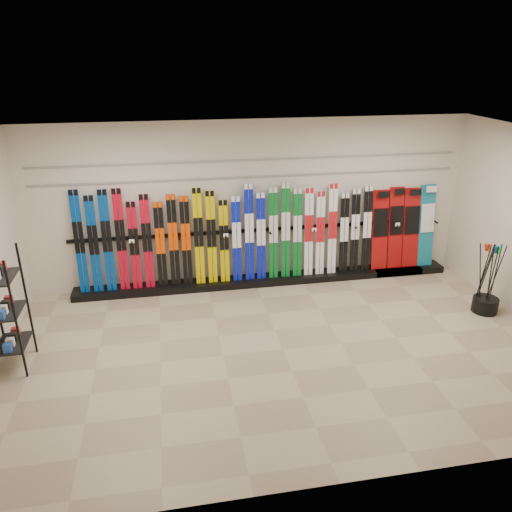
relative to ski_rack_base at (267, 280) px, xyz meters
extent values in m
plane|color=gray|center=(-0.22, -2.28, -0.06)|extent=(8.00, 8.00, 0.00)
plane|color=beige|center=(-0.22, 0.22, 1.44)|extent=(8.00, 0.00, 8.00)
plane|color=silver|center=(-0.22, -2.28, 2.94)|extent=(8.00, 8.00, 0.00)
cube|color=black|center=(0.00, 0.00, 0.00)|extent=(8.00, 0.40, 0.12)
cube|color=navy|center=(-3.28, 0.03, 0.97)|extent=(0.17, 0.18, 1.82)
cube|color=navy|center=(-3.05, 0.03, 0.92)|extent=(0.17, 0.17, 1.71)
cube|color=navy|center=(-2.82, 0.03, 0.96)|extent=(0.17, 0.17, 1.80)
cube|color=#AF071D|center=(-2.59, 0.03, 0.96)|extent=(0.17, 0.17, 1.81)
cube|color=#AF071D|center=(-2.37, 0.02, 0.85)|extent=(0.17, 0.15, 1.57)
cube|color=#AF071D|center=(-2.15, 0.02, 0.90)|extent=(0.17, 0.16, 1.69)
cube|color=black|center=(-1.92, 0.02, 0.83)|extent=(0.17, 0.15, 1.55)
cube|color=black|center=(-1.69, 0.02, 0.89)|extent=(0.17, 0.16, 1.67)
cube|color=black|center=(-1.47, 0.02, 0.87)|extent=(0.17, 0.16, 1.63)
cube|color=#D0B700|center=(-1.24, 0.03, 0.94)|extent=(0.17, 0.17, 1.76)
cube|color=#D0B700|center=(-1.02, 0.02, 0.91)|extent=(0.17, 0.16, 1.69)
cube|color=#D0B700|center=(-0.79, 0.02, 0.82)|extent=(0.17, 0.15, 1.52)
cube|color=#0A18AC|center=(-0.56, 0.02, 0.85)|extent=(0.17, 0.15, 1.58)
cube|color=#0A18AC|center=(-0.33, 0.03, 0.95)|extent=(0.17, 0.17, 1.79)
cube|color=#0A18AC|center=(-0.11, 0.02, 0.87)|extent=(0.17, 0.16, 1.62)
cube|color=#096A22|center=(0.12, 0.02, 0.91)|extent=(0.17, 0.17, 1.70)
cube|color=#096A22|center=(0.35, 0.03, 0.95)|extent=(0.17, 0.17, 1.78)
cube|color=#096A22|center=(0.57, 0.02, 0.89)|extent=(0.17, 0.16, 1.66)
cube|color=white|center=(0.79, 0.02, 0.89)|extent=(0.17, 0.16, 1.66)
cube|color=white|center=(1.01, 0.02, 0.85)|extent=(0.17, 0.16, 1.59)
cube|color=white|center=(1.25, 0.03, 0.92)|extent=(0.17, 0.17, 1.72)
cube|color=black|center=(1.48, 0.02, 0.83)|extent=(0.17, 0.15, 1.54)
cube|color=black|center=(1.69, 0.02, 0.86)|extent=(0.17, 0.16, 1.60)
cube|color=black|center=(1.93, 0.02, 0.88)|extent=(0.17, 0.16, 1.65)
cube|color=#990C0C|center=(2.23, 0.08, 0.83)|extent=(0.32, 0.24, 1.53)
cube|color=#990C0C|center=(2.54, 0.08, 0.85)|extent=(0.29, 0.24, 1.57)
cube|color=#990C0C|center=(2.87, 0.08, 0.83)|extent=(0.32, 0.24, 1.54)
cube|color=#14728C|center=(3.19, 0.08, 0.85)|extent=(0.31, 0.24, 1.59)
cube|color=black|center=(-3.97, -1.99, 0.79)|extent=(0.40, 0.60, 1.70)
cylinder|color=black|center=(3.38, -1.77, 0.07)|extent=(0.41, 0.41, 0.25)
cylinder|color=black|center=(3.27, -1.70, 0.55)|extent=(0.04, 0.15, 1.17)
cylinder|color=black|center=(3.31, -1.68, 0.55)|extent=(0.15, 0.10, 1.17)
cylinder|color=black|center=(3.48, -1.74, 0.55)|extent=(0.14, 0.13, 1.17)
cylinder|color=black|center=(3.37, -1.87, 0.55)|extent=(0.10, 0.06, 1.18)
cylinder|color=black|center=(3.25, -1.68, 0.55)|extent=(0.15, 0.14, 1.17)
cylinder|color=black|center=(3.31, -1.70, 0.55)|extent=(0.16, 0.08, 1.17)
cylinder|color=black|center=(3.33, -1.81, 0.55)|extent=(0.10, 0.04, 1.18)
cylinder|color=black|center=(3.36, -1.81, 0.55)|extent=(0.02, 0.09, 1.18)
cube|color=gray|center=(-0.22, 0.20, 1.94)|extent=(7.60, 0.02, 0.03)
cube|color=gray|center=(-0.22, 0.20, 2.24)|extent=(7.60, 0.02, 0.03)
camera|label=1|loc=(-1.75, -8.36, 4.02)|focal=35.00mm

